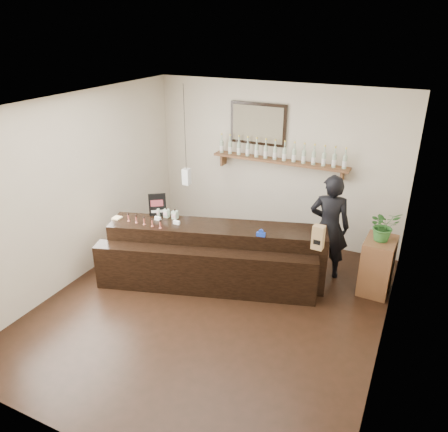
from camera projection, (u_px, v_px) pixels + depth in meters
ground at (212, 306)px, 6.20m from camera, size 5.00×5.00×0.00m
room_shell at (211, 194)px, 5.50m from camera, size 5.00×5.00×5.00m
back_wall_decor at (267, 145)px, 7.49m from camera, size 2.66×0.96×1.69m
counter at (213, 257)px, 6.61m from camera, size 3.28×1.80×1.06m
promo_sign at (157, 205)px, 6.76m from camera, size 0.23×0.16×0.37m
paper_bag at (318, 237)px, 5.79m from camera, size 0.16×0.13×0.34m
tape_dispenser at (261, 234)px, 6.17m from camera, size 0.13×0.06×0.11m
side_cabinet at (377, 265)px, 6.40m from camera, size 0.45×0.60×0.84m
potted_plant at (384, 226)px, 6.14m from camera, size 0.54×0.53×0.45m
shopkeeper at (330, 220)px, 6.60m from camera, size 0.75×0.56×1.89m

